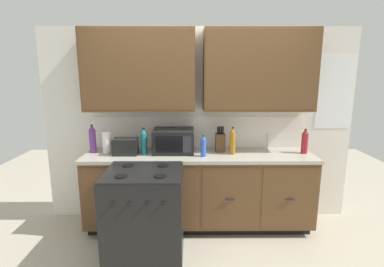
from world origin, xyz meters
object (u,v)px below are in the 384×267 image
Objects in this scene: bottle_teal at (144,141)px; paper_towel_roll at (107,142)px; microwave at (174,141)px; bottle_blue at (203,146)px; bottle_amber at (232,141)px; toaster at (125,147)px; knife_block at (220,142)px; stove_range at (145,215)px; bottle_violet at (93,139)px; bottle_red at (305,141)px.

paper_towel_roll is at bearing 172.25° from bottle_teal.
microwave is at bearing 11.73° from bottle_teal.
bottle_amber reaches higher than bottle_blue.
toaster is 0.90× the size of knife_block.
toaster is at bearing 174.56° from bottle_blue.
bottle_teal reaches higher than microwave.
bottle_teal is (0.21, 0.03, 0.06)m from toaster.
stove_range is at bearing -63.67° from toaster.
paper_towel_roll reaches higher than bottle_blue.
microwave is at bearing 69.59° from stove_range.
knife_block is 0.18m from bottle_amber.
paper_towel_roll is (-0.53, 0.69, 0.60)m from stove_range.
bottle_blue is at bearing -8.72° from paper_towel_roll.
toaster is at bearing -20.70° from paper_towel_roll.
microwave is 0.97m from bottle_violet.
microwave is 1.56m from bottle_red.
toaster is 0.43m from bottle_violet.
bottle_blue reaches higher than stove_range.
bottle_violet is at bearing 135.45° from stove_range.
bottle_teal reaches higher than toaster.
paper_towel_roll is at bearing 127.69° from stove_range.
toaster is 0.83× the size of bottle_violet.
microwave is 0.56m from knife_block.
knife_block is 1.24× the size of bottle_blue.
microwave is (0.26, 0.70, 0.61)m from stove_range.
stove_range is 1.98× the size of microwave.
knife_block is 0.30m from bottle_blue.
toaster is 1.08× the size of paper_towel_roll.
bottle_violet is 1.08× the size of bottle_teal.
microwave is 0.70m from bottle_amber.
microwave is 1.92× the size of bottle_blue.
bottle_blue is 0.71m from bottle_teal.
bottle_blue is at bearing 40.09° from stove_range.
bottle_red is (1.55, -0.06, 0.00)m from microwave.
toaster is 1.13m from knife_block.
bottle_violet is (-0.97, -0.00, 0.02)m from microwave.
stove_range is 2.93× the size of bottle_amber.
bottle_teal is at bearing 170.66° from bottle_blue.
bottle_red reaches higher than microwave.
paper_towel_roll is at bearing -2.27° from bottle_violet.
toaster is at bearing -172.39° from bottle_teal.
bottle_red is (2.35, -0.05, 0.01)m from paper_towel_roll.
bottle_blue is 1.21m from bottle_red.
bottle_violet is at bearing 173.78° from bottle_teal.
microwave is 1.71× the size of toaster.
toaster is (-0.56, -0.10, -0.04)m from microwave.
bottle_red is at bearing 19.50° from stove_range.
knife_block reaches higher than microwave.
bottle_violet is 1.15× the size of bottle_red.
paper_towel_roll is 1.49m from bottle_amber.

